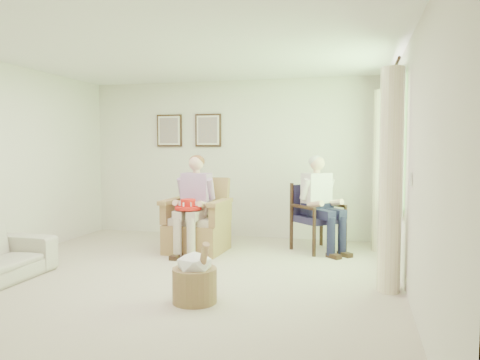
{
  "coord_description": "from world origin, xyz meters",
  "views": [
    {
      "loc": [
        2.0,
        -4.81,
        1.49
      ],
      "look_at": [
        0.45,
        1.33,
        1.05
      ],
      "focal_mm": 35.0,
      "sensor_mm": 36.0,
      "label": 1
    }
  ],
  "objects_px": {
    "person_dark": "(318,197)",
    "hatbox": "(195,277)",
    "red_hat": "(188,206)",
    "person_wicker": "(194,197)",
    "wicker_armchair": "(198,228)",
    "wood_armchair": "(319,214)"
  },
  "relations": [
    {
      "from": "red_hat",
      "to": "hatbox",
      "type": "distance_m",
      "value": 1.98
    },
    {
      "from": "hatbox",
      "to": "wicker_armchair",
      "type": "bearing_deg",
      "value": 108.56
    },
    {
      "from": "hatbox",
      "to": "red_hat",
      "type": "bearing_deg",
      "value": 112.22
    },
    {
      "from": "wicker_armchair",
      "to": "person_dark",
      "type": "xyz_separation_m",
      "value": [
        1.68,
        0.38,
        0.46
      ]
    },
    {
      "from": "person_wicker",
      "to": "hatbox",
      "type": "xyz_separation_m",
      "value": [
        0.71,
        -1.99,
        -0.55
      ]
    },
    {
      "from": "wicker_armchair",
      "to": "person_wicker",
      "type": "distance_m",
      "value": 0.48
    },
    {
      "from": "wood_armchair",
      "to": "person_wicker",
      "type": "height_order",
      "value": "person_wicker"
    },
    {
      "from": "wood_armchair",
      "to": "red_hat",
      "type": "distance_m",
      "value": 1.91
    },
    {
      "from": "wood_armchair",
      "to": "person_dark",
      "type": "relative_size",
      "value": 0.7
    },
    {
      "from": "person_dark",
      "to": "hatbox",
      "type": "distance_m",
      "value": 2.74
    },
    {
      "from": "red_hat",
      "to": "wood_armchair",
      "type": "bearing_deg",
      "value": 27.47
    },
    {
      "from": "person_wicker",
      "to": "person_dark",
      "type": "relative_size",
      "value": 1.0
    },
    {
      "from": "person_dark",
      "to": "hatbox",
      "type": "height_order",
      "value": "person_dark"
    },
    {
      "from": "person_dark",
      "to": "red_hat",
      "type": "xyz_separation_m",
      "value": [
        -1.69,
        -0.72,
        -0.09
      ]
    },
    {
      "from": "red_hat",
      "to": "hatbox",
      "type": "xyz_separation_m",
      "value": [
        0.73,
        -1.78,
        -0.45
      ]
    },
    {
      "from": "wicker_armchair",
      "to": "red_hat",
      "type": "distance_m",
      "value": 0.5
    },
    {
      "from": "wicker_armchair",
      "to": "hatbox",
      "type": "height_order",
      "value": "wicker_armchair"
    },
    {
      "from": "wood_armchair",
      "to": "person_dark",
      "type": "height_order",
      "value": "person_dark"
    },
    {
      "from": "red_hat",
      "to": "hatbox",
      "type": "bearing_deg",
      "value": -67.78
    },
    {
      "from": "wicker_armchair",
      "to": "hatbox",
      "type": "bearing_deg",
      "value": -68.28
    },
    {
      "from": "person_wicker",
      "to": "person_dark",
      "type": "height_order",
      "value": "person_wicker"
    },
    {
      "from": "wood_armchair",
      "to": "person_wicker",
      "type": "xyz_separation_m",
      "value": [
        -1.68,
        -0.67,
        0.28
      ]
    }
  ]
}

